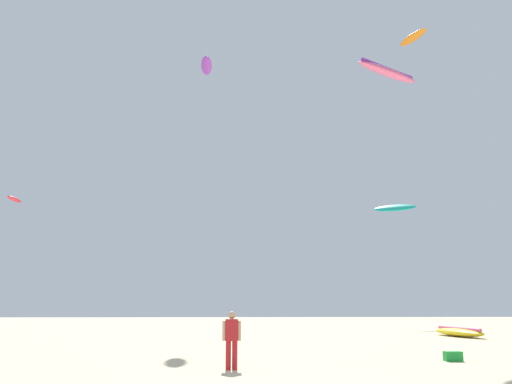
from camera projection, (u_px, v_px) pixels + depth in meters
person_foreground at (232, 335)px, 16.36m from camera, size 0.55×0.38×1.67m
kite_grounded_near at (459, 332)px, 31.33m from camera, size 2.03×4.57×0.52m
cooler_box at (453, 356)px, 18.52m from camera, size 0.56×0.36×0.32m
kite_aloft_0 at (14, 199)px, 44.06m from camera, size 0.99×2.70×0.37m
kite_aloft_1 at (206, 66)px, 37.48m from camera, size 1.15×2.93×0.67m
kite_aloft_2 at (395, 208)px, 47.20m from camera, size 3.64×2.46×0.89m
kite_aloft_3 at (413, 37)px, 52.65m from camera, size 2.28×3.93×0.45m
kite_aloft_5 at (388, 72)px, 30.29m from camera, size 4.40×3.66×0.91m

